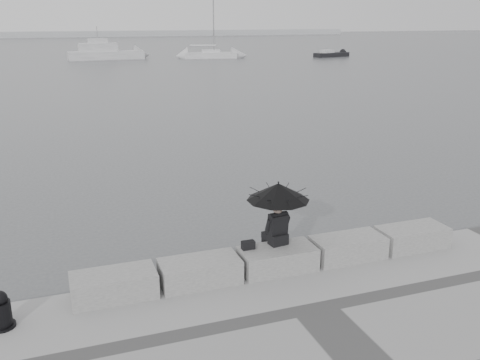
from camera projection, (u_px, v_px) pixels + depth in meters
name	position (u px, v px, depth m)	size (l,w,h in m)	color
ground	(269.00, 281.00, 11.90)	(360.00, 360.00, 0.00)	#484B4D
stone_block_far_left	(114.00, 285.00, 10.17)	(1.60, 0.80, 0.50)	slate
stone_block_left	(200.00, 272.00, 10.72)	(1.60, 0.80, 0.50)	slate
stone_block_centre	(277.00, 259.00, 11.28)	(1.60, 0.80, 0.50)	slate
stone_block_right	(348.00, 248.00, 11.83)	(1.60, 0.80, 0.50)	slate
stone_block_far_right	(412.00, 237.00, 12.38)	(1.60, 0.80, 0.50)	slate
seated_person	(278.00, 198.00, 11.13)	(1.33, 1.33, 1.39)	black
bag	(248.00, 245.00, 11.14)	(0.27, 0.16, 0.17)	black
mooring_bollard	(1.00, 312.00, 9.16)	(0.44, 0.44, 0.70)	black
distant_landmass	(25.00, 34.00, 147.90)	(180.00, 8.00, 2.80)	#AFB2B5
sailboat_right	(211.00, 54.00, 75.43)	(7.62, 3.98, 12.90)	silver
motor_cruiser	(106.00, 53.00, 73.19)	(10.14, 3.11, 4.50)	silver
small_motorboat	(331.00, 55.00, 78.15)	(5.91, 2.93, 1.10)	black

